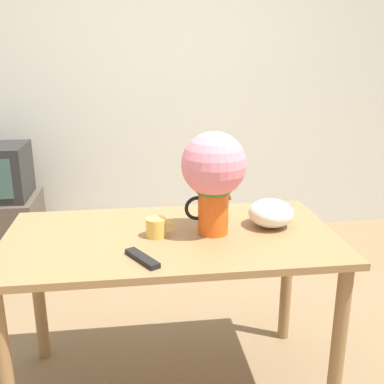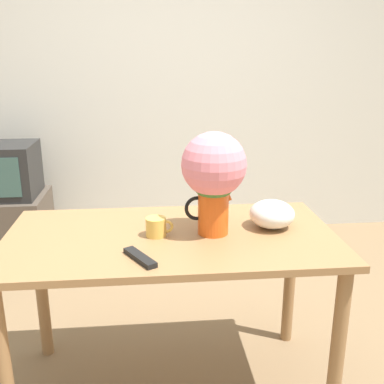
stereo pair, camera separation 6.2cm
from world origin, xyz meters
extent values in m
plane|color=#7F6647|center=(0.00, 0.00, 0.00)|extent=(12.00, 12.00, 0.00)
cube|color=silver|center=(0.00, 1.99, 1.30)|extent=(8.00, 0.05, 2.60)
cube|color=olive|center=(-0.08, -0.04, 0.77)|extent=(1.42, 0.75, 0.03)
cylinder|color=olive|center=(-0.73, -0.36, 0.38)|extent=(0.06, 0.06, 0.75)
cylinder|color=olive|center=(0.57, -0.36, 0.38)|extent=(0.06, 0.06, 0.75)
cylinder|color=olive|center=(-0.73, 0.27, 0.38)|extent=(0.06, 0.06, 0.75)
cylinder|color=olive|center=(0.57, 0.27, 0.38)|extent=(0.06, 0.06, 0.75)
cylinder|color=#E05619|center=(0.10, -0.04, 0.89)|extent=(0.13, 0.13, 0.21)
cone|color=#E05619|center=(0.16, -0.04, 0.96)|extent=(0.05, 0.05, 0.05)
torus|color=black|center=(0.03, -0.04, 0.90)|extent=(0.11, 0.02, 0.11)
sphere|color=#3D7033|center=(0.10, -0.04, 1.04)|extent=(0.21, 0.21, 0.21)
sphere|color=pink|center=(0.10, -0.04, 1.09)|extent=(0.27, 0.27, 0.27)
cylinder|color=gold|center=(-0.15, -0.05, 0.83)|extent=(0.09, 0.09, 0.08)
torus|color=gold|center=(-0.10, -0.05, 0.83)|extent=(0.06, 0.01, 0.06)
ellipsoid|color=silver|center=(0.37, 0.00, 0.85)|extent=(0.20, 0.20, 0.12)
cube|color=black|center=(-0.21, -0.28, 0.79)|extent=(0.13, 0.18, 0.02)
camera|label=1|loc=(-0.23, -1.83, 1.53)|focal=42.00mm
camera|label=2|loc=(-0.16, -1.84, 1.53)|focal=42.00mm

